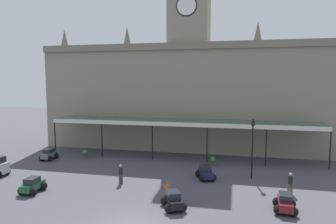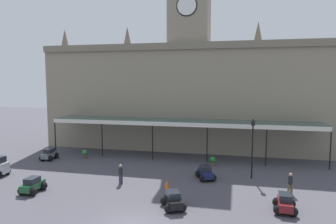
{
  "view_description": "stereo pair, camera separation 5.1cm",
  "coord_description": "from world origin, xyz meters",
  "px_view_note": "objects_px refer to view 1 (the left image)",
  "views": [
    {
      "loc": [
        5.81,
        -16.65,
        8.57
      ],
      "look_at": [
        0.0,
        9.54,
        5.85
      ],
      "focal_mm": 32.75,
      "sensor_mm": 36.0,
      "label": 1
    },
    {
      "loc": [
        5.85,
        -16.64,
        8.57
      ],
      "look_at": [
        0.0,
        9.54,
        5.85
      ],
      "focal_mm": 32.75,
      "sensor_mm": 36.0,
      "label": 2
    }
  ],
  "objects_px": {
    "traffic_cone": "(167,184)",
    "pedestrian_beside_cars": "(290,183)",
    "car_maroon_sedan": "(285,204)",
    "planter_near_kerb": "(85,154)",
    "planter_forecourt_centre": "(213,161)",
    "car_navy_sedan": "(206,174)",
    "victorian_lamppost": "(252,142)",
    "car_green_sedan": "(33,186)",
    "car_grey_sedan": "(49,155)",
    "pedestrian_near_entrance": "(121,173)",
    "car_black_sedan": "(173,201)"
  },
  "relations": [
    {
      "from": "car_grey_sedan",
      "to": "car_green_sedan",
      "type": "relative_size",
      "value": 1.03
    },
    {
      "from": "car_black_sedan",
      "to": "car_maroon_sedan",
      "type": "distance_m",
      "value": 7.37
    },
    {
      "from": "planter_near_kerb",
      "to": "car_navy_sedan",
      "type": "bearing_deg",
      "value": -17.67
    },
    {
      "from": "car_maroon_sedan",
      "to": "planter_forecourt_centre",
      "type": "bearing_deg",
      "value": 118.99
    },
    {
      "from": "traffic_cone",
      "to": "planter_forecourt_centre",
      "type": "xyz_separation_m",
      "value": [
        3.11,
        7.24,
        0.15
      ]
    },
    {
      "from": "pedestrian_near_entrance",
      "to": "victorian_lamppost",
      "type": "xyz_separation_m",
      "value": [
        10.74,
        3.84,
        2.36
      ]
    },
    {
      "from": "car_green_sedan",
      "to": "pedestrian_near_entrance",
      "type": "height_order",
      "value": "pedestrian_near_entrance"
    },
    {
      "from": "car_navy_sedan",
      "to": "planter_near_kerb",
      "type": "relative_size",
      "value": 2.32
    },
    {
      "from": "pedestrian_near_entrance",
      "to": "planter_forecourt_centre",
      "type": "height_order",
      "value": "pedestrian_near_entrance"
    },
    {
      "from": "car_black_sedan",
      "to": "victorian_lamppost",
      "type": "xyz_separation_m",
      "value": [
        5.47,
        7.74,
        2.76
      ]
    },
    {
      "from": "pedestrian_near_entrance",
      "to": "traffic_cone",
      "type": "xyz_separation_m",
      "value": [
        3.97,
        -0.12,
        -0.57
      ]
    },
    {
      "from": "car_grey_sedan",
      "to": "planter_near_kerb",
      "type": "height_order",
      "value": "car_grey_sedan"
    },
    {
      "from": "car_green_sedan",
      "to": "car_maroon_sedan",
      "type": "distance_m",
      "value": 18.49
    },
    {
      "from": "car_maroon_sedan",
      "to": "car_black_sedan",
      "type": "bearing_deg",
      "value": -171.05
    },
    {
      "from": "pedestrian_near_entrance",
      "to": "planter_forecourt_centre",
      "type": "distance_m",
      "value": 10.05
    },
    {
      "from": "car_navy_sedan",
      "to": "traffic_cone",
      "type": "distance_m",
      "value": 4.06
    },
    {
      "from": "traffic_cone",
      "to": "car_green_sedan",
      "type": "bearing_deg",
      "value": -162.13
    },
    {
      "from": "car_navy_sedan",
      "to": "victorian_lamppost",
      "type": "height_order",
      "value": "victorian_lamppost"
    },
    {
      "from": "pedestrian_beside_cars",
      "to": "planter_forecourt_centre",
      "type": "relative_size",
      "value": 1.74
    },
    {
      "from": "pedestrian_near_entrance",
      "to": "planter_near_kerb",
      "type": "relative_size",
      "value": 1.74
    },
    {
      "from": "car_green_sedan",
      "to": "car_maroon_sedan",
      "type": "bearing_deg",
      "value": 1.73
    },
    {
      "from": "car_black_sedan",
      "to": "planter_near_kerb",
      "type": "height_order",
      "value": "car_black_sedan"
    },
    {
      "from": "car_green_sedan",
      "to": "pedestrian_near_entrance",
      "type": "bearing_deg",
      "value": 29.15
    },
    {
      "from": "car_maroon_sedan",
      "to": "planter_forecourt_centre",
      "type": "distance_m",
      "value": 11.29
    },
    {
      "from": "traffic_cone",
      "to": "car_grey_sedan",
      "type": "bearing_deg",
      "value": 157.82
    },
    {
      "from": "traffic_cone",
      "to": "planter_forecourt_centre",
      "type": "distance_m",
      "value": 7.88
    },
    {
      "from": "pedestrian_near_entrance",
      "to": "victorian_lamppost",
      "type": "distance_m",
      "value": 11.65
    },
    {
      "from": "car_maroon_sedan",
      "to": "victorian_lamppost",
      "type": "bearing_deg",
      "value": 105.38
    },
    {
      "from": "planter_forecourt_centre",
      "to": "planter_near_kerb",
      "type": "height_order",
      "value": "same"
    },
    {
      "from": "pedestrian_near_entrance",
      "to": "traffic_cone",
      "type": "height_order",
      "value": "pedestrian_near_entrance"
    },
    {
      "from": "car_navy_sedan",
      "to": "car_maroon_sedan",
      "type": "height_order",
      "value": "same"
    },
    {
      "from": "victorian_lamppost",
      "to": "planter_forecourt_centre",
      "type": "relative_size",
      "value": 5.52
    },
    {
      "from": "car_grey_sedan",
      "to": "victorian_lamppost",
      "type": "relative_size",
      "value": 0.4
    },
    {
      "from": "pedestrian_beside_cars",
      "to": "traffic_cone",
      "type": "relative_size",
      "value": 2.43
    },
    {
      "from": "planter_near_kerb",
      "to": "car_black_sedan",
      "type": "bearing_deg",
      "value": -41.96
    },
    {
      "from": "car_grey_sedan",
      "to": "pedestrian_near_entrance",
      "type": "xyz_separation_m",
      "value": [
        10.61,
        -5.82,
        0.41
      ]
    },
    {
      "from": "car_grey_sedan",
      "to": "car_maroon_sedan",
      "type": "distance_m",
      "value": 24.69
    },
    {
      "from": "pedestrian_near_entrance",
      "to": "car_black_sedan",
      "type": "bearing_deg",
      "value": -36.47
    },
    {
      "from": "car_grey_sedan",
      "to": "pedestrian_beside_cars",
      "type": "xyz_separation_m",
      "value": [
        24.01,
        -5.27,
        0.41
      ]
    },
    {
      "from": "car_maroon_sedan",
      "to": "planter_near_kerb",
      "type": "xyz_separation_m",
      "value": [
        -19.64,
        9.97,
        -0.01
      ]
    },
    {
      "from": "car_grey_sedan",
      "to": "victorian_lamppost",
      "type": "height_order",
      "value": "victorian_lamppost"
    },
    {
      "from": "car_navy_sedan",
      "to": "planter_forecourt_centre",
      "type": "relative_size",
      "value": 2.32
    },
    {
      "from": "car_navy_sedan",
      "to": "planter_near_kerb",
      "type": "height_order",
      "value": "car_navy_sedan"
    },
    {
      "from": "car_green_sedan",
      "to": "planter_near_kerb",
      "type": "xyz_separation_m",
      "value": [
        -1.16,
        10.52,
        -0.01
      ]
    },
    {
      "from": "pedestrian_beside_cars",
      "to": "traffic_cone",
      "type": "bearing_deg",
      "value": -175.93
    },
    {
      "from": "pedestrian_near_entrance",
      "to": "victorian_lamppost",
      "type": "height_order",
      "value": "victorian_lamppost"
    },
    {
      "from": "planter_near_kerb",
      "to": "pedestrian_beside_cars",
      "type": "bearing_deg",
      "value": -18.01
    },
    {
      "from": "traffic_cone",
      "to": "pedestrian_beside_cars",
      "type": "bearing_deg",
      "value": 4.07
    },
    {
      "from": "car_black_sedan",
      "to": "planter_forecourt_centre",
      "type": "bearing_deg",
      "value": 80.67
    },
    {
      "from": "car_navy_sedan",
      "to": "traffic_cone",
      "type": "xyz_separation_m",
      "value": [
        -2.82,
        -2.92,
        -0.16
      ]
    }
  ]
}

